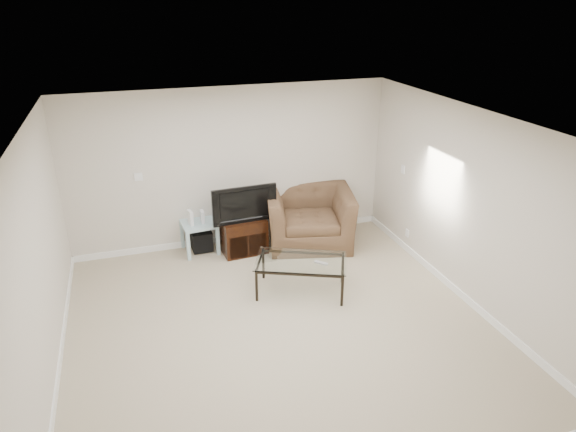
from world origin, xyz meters
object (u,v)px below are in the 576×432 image
object	(u,v)px
tv_stand	(244,235)
side_table	(200,237)
recliner	(309,209)
coffee_table	(301,276)
subwoofer	(202,240)
television	(243,203)

from	to	relation	value
tv_stand	side_table	bearing A→B (deg)	156.38
side_table	recliner	bearing A→B (deg)	-7.55
side_table	recliner	world-z (taller)	recliner
coffee_table	recliner	bearing A→B (deg)	65.74
side_table	coffee_table	size ratio (longest dim) A/B	0.43
tv_stand	side_table	xyz separation A→B (m)	(-0.65, 0.23, -0.03)
subwoofer	recliner	distance (m)	1.77
tv_stand	recliner	size ratio (longest dim) A/B	0.50
tv_stand	recliner	xyz separation A→B (m)	(1.09, 0.00, 0.31)
television	subwoofer	size ratio (longest dim) A/B	2.98
subwoofer	coffee_table	world-z (taller)	coffee_table
recliner	coffee_table	xyz separation A→B (m)	(-0.62, -1.38, -0.35)
television	recliner	xyz separation A→B (m)	(1.08, 0.03, -0.25)
tv_stand	subwoofer	size ratio (longest dim) A/B	2.16
side_table	subwoofer	xyz separation A→B (m)	(0.03, 0.02, -0.07)
recliner	television	bearing A→B (deg)	-164.77
tv_stand	coffee_table	xyz separation A→B (m)	(0.46, -1.38, -0.04)
side_table	coffee_table	distance (m)	1.96
tv_stand	subwoofer	distance (m)	0.68
television	recliner	size ratio (longest dim) A/B	0.68
tv_stand	subwoofer	bearing A→B (deg)	153.71
tv_stand	side_table	size ratio (longest dim) A/B	1.31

